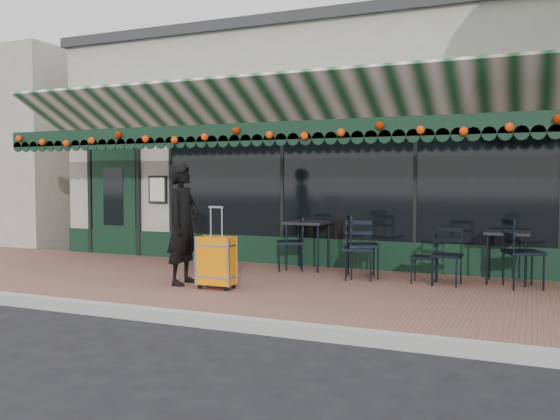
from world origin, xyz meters
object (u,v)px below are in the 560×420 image
at_px(chair_a_left, 424,258).
at_px(chair_a_front, 447,256).
at_px(chair_b_right, 363,246).
at_px(chair_b_front, 358,250).
at_px(cafe_table_a, 507,237).
at_px(suitcase, 217,262).
at_px(chair_b_left, 290,243).
at_px(woman, 183,224).
at_px(cafe_table_b, 308,226).
at_px(chair_a_right, 523,253).

xyz_separation_m(chair_a_left, chair_a_front, (0.34, -0.03, 0.05)).
bearing_deg(chair_b_right, chair_b_front, 151.27).
bearing_deg(cafe_table_a, suitcase, -150.46).
bearing_deg(suitcase, chair_b_left, 79.21).
bearing_deg(chair_b_front, chair_b_left, 146.79).
distance_m(suitcase, chair_b_left, 2.02).
height_order(woman, cafe_table_a, woman).
bearing_deg(suitcase, chair_b_right, 45.15).
relative_size(cafe_table_a, chair_a_left, 1.02).
bearing_deg(cafe_table_b, chair_a_left, -15.59).
distance_m(woman, cafe_table_b, 2.39).
xyz_separation_m(cafe_table_a, chair_b_right, (-2.11, -0.36, -0.20)).
xyz_separation_m(cafe_table_b, chair_a_right, (3.44, -0.43, -0.25)).
bearing_deg(chair_b_front, cafe_table_b, 133.81).
height_order(chair_b_right, chair_b_front, chair_b_right).
relative_size(chair_a_left, chair_a_front, 0.89).
bearing_deg(chair_a_front, chair_a_left, 178.63).
height_order(cafe_table_a, chair_a_front, chair_a_front).
relative_size(suitcase, chair_a_right, 1.16).
distance_m(chair_b_right, chair_b_front, 0.20).
height_order(cafe_table_b, chair_b_left, chair_b_left).
bearing_deg(chair_b_left, cafe_table_b, 107.85).
bearing_deg(chair_b_front, woman, -163.33).
xyz_separation_m(cafe_table_b, chair_b_left, (-0.24, -0.22, -0.28)).
height_order(cafe_table_a, chair_a_left, cafe_table_a).
distance_m(cafe_table_a, chair_b_right, 2.15).
bearing_deg(chair_a_right, cafe_table_a, 12.02).
relative_size(chair_a_right, chair_b_front, 1.08).
bearing_deg(chair_b_right, cafe_table_b, 44.34).
distance_m(suitcase, chair_b_right, 2.42).
xyz_separation_m(woman, cafe_table_b, (1.20, 2.07, -0.15)).
relative_size(cafe_table_a, chair_a_right, 0.77).
bearing_deg(chair_a_right, suitcase, 92.28).
xyz_separation_m(woman, chair_a_left, (3.27, 1.49, -0.52)).
distance_m(suitcase, chair_a_right, 4.38).
distance_m(cafe_table_a, cafe_table_b, 3.21).
distance_m(cafe_table_a, chair_b_left, 3.46).
bearing_deg(cafe_table_b, chair_b_front, -30.83).
bearing_deg(woman, chair_a_front, -71.41).
height_order(woman, cafe_table_b, woman).
bearing_deg(cafe_table_b, chair_a_front, -14.25).
bearing_deg(chair_b_right, suitcase, 113.57).
distance_m(cafe_table_a, chair_a_front, 1.00).
relative_size(chair_a_left, chair_b_left, 0.81).
relative_size(chair_b_right, chair_b_front, 1.08).
bearing_deg(chair_b_front, suitcase, -151.38).
height_order(cafe_table_b, chair_a_left, cafe_table_b).
height_order(cafe_table_a, chair_b_left, chair_b_left).
distance_m(chair_a_front, chair_b_left, 2.67).
bearing_deg(chair_a_left, chair_b_front, -86.91).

